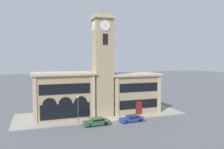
% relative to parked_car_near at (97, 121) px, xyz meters
% --- Properties ---
extents(ground_plane, '(300.00, 300.00, 0.00)m').
position_rel_parked_car_near_xyz_m(ground_plane, '(2.99, 1.32, -0.73)').
color(ground_plane, '#56565B').
extents(sidewalk_kerb, '(36.44, 12.20, 0.15)m').
position_rel_parked_car_near_xyz_m(sidewalk_kerb, '(2.99, 7.43, -0.65)').
color(sidewalk_kerb, gray).
rests_on(sidewalk_kerb, ground_plane).
extents(clock_tower, '(4.49, 4.49, 22.97)m').
position_rel_parked_car_near_xyz_m(clock_tower, '(2.99, 6.01, 10.22)').
color(clock_tower, tan).
rests_on(clock_tower, ground_plane).
extents(town_hall_left_wing, '(12.73, 8.10, 9.56)m').
position_rel_parked_car_near_xyz_m(town_hall_left_wing, '(-5.22, 7.79, 4.08)').
color(town_hall_left_wing, tan).
rests_on(town_hall_left_wing, ground_plane).
extents(town_hall_right_wing, '(11.79, 8.10, 9.01)m').
position_rel_parked_car_near_xyz_m(town_hall_right_wing, '(10.73, 7.79, 3.81)').
color(town_hall_right_wing, tan).
rests_on(town_hall_right_wing, ground_plane).
extents(parked_car_near, '(4.99, 2.15, 1.38)m').
position_rel_parked_car_near_xyz_m(parked_car_near, '(0.00, 0.00, 0.00)').
color(parked_car_near, '#285633').
rests_on(parked_car_near, ground_plane).
extents(parked_car_mid, '(4.85, 2.17, 1.25)m').
position_rel_parked_car_near_xyz_m(parked_car_mid, '(7.15, 0.00, -0.07)').
color(parked_car_mid, navy).
rests_on(parked_car_mid, ground_plane).
extents(street_lamp, '(0.36, 0.36, 5.25)m').
position_rel_parked_car_near_xyz_m(street_lamp, '(-3.15, 1.91, 2.91)').
color(street_lamp, '#4C4C51').
rests_on(street_lamp, sidewalk_kerb).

